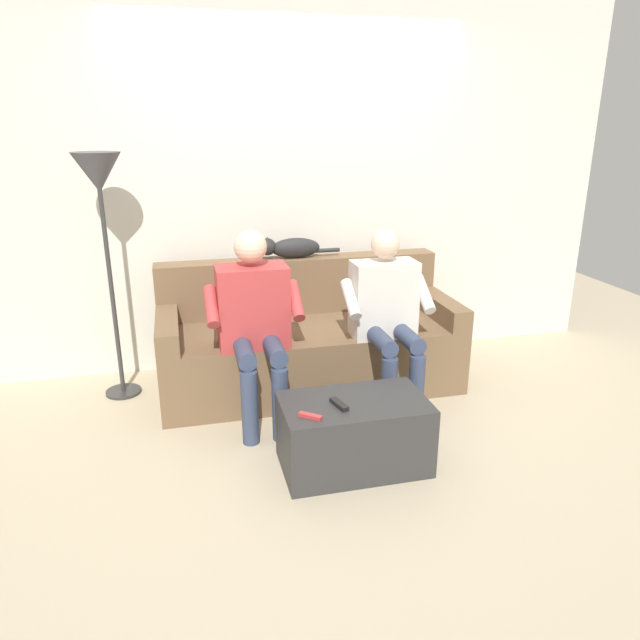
{
  "coord_description": "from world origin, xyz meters",
  "views": [
    {
      "loc": [
        0.86,
        3.68,
        1.81
      ],
      "look_at": [
        0.0,
        0.22,
        0.6
      ],
      "focal_mm": 32.99,
      "sensor_mm": 36.0,
      "label": 1
    }
  ],
  "objects_px": {
    "cat_on_backrest": "(290,248)",
    "floor_lamp": "(100,191)",
    "person_left_seated": "(387,310)",
    "person_right_seated": "(254,315)",
    "remote_black": "(339,404)",
    "couch": "(308,342)",
    "coffee_table": "(354,434)",
    "remote_red": "(310,416)"
  },
  "relations": [
    {
      "from": "coffee_table",
      "to": "person_left_seated",
      "type": "distance_m",
      "value": 0.93
    },
    {
      "from": "person_right_seated",
      "to": "remote_black",
      "type": "bearing_deg",
      "value": 113.56
    },
    {
      "from": "person_right_seated",
      "to": "floor_lamp",
      "type": "bearing_deg",
      "value": -31.51
    },
    {
      "from": "couch",
      "to": "coffee_table",
      "type": "relative_size",
      "value": 2.62
    },
    {
      "from": "couch",
      "to": "person_right_seated",
      "type": "bearing_deg",
      "value": 44.02
    },
    {
      "from": "person_right_seated",
      "to": "remote_black",
      "type": "relative_size",
      "value": 8.36
    },
    {
      "from": "person_left_seated",
      "to": "cat_on_backrest",
      "type": "xyz_separation_m",
      "value": [
        0.49,
        -0.72,
        0.28
      ]
    },
    {
      "from": "cat_on_backrest",
      "to": "remote_black",
      "type": "bearing_deg",
      "value": 88.87
    },
    {
      "from": "coffee_table",
      "to": "floor_lamp",
      "type": "relative_size",
      "value": 0.48
    },
    {
      "from": "coffee_table",
      "to": "person_left_seated",
      "type": "xyz_separation_m",
      "value": [
        -0.43,
        -0.69,
        0.46
      ]
    },
    {
      "from": "remote_black",
      "to": "remote_red",
      "type": "relative_size",
      "value": 1.14
    },
    {
      "from": "couch",
      "to": "person_right_seated",
      "type": "distance_m",
      "value": 0.7
    },
    {
      "from": "coffee_table",
      "to": "person_right_seated",
      "type": "relative_size",
      "value": 0.66
    },
    {
      "from": "person_left_seated",
      "to": "person_right_seated",
      "type": "distance_m",
      "value": 0.85
    },
    {
      "from": "remote_black",
      "to": "cat_on_backrest",
      "type": "bearing_deg",
      "value": 163.98
    },
    {
      "from": "remote_black",
      "to": "remote_red",
      "type": "distance_m",
      "value": 0.19
    },
    {
      "from": "floor_lamp",
      "to": "remote_red",
      "type": "bearing_deg",
      "value": 126.68
    },
    {
      "from": "person_left_seated",
      "to": "remote_black",
      "type": "distance_m",
      "value": 0.93
    },
    {
      "from": "couch",
      "to": "floor_lamp",
      "type": "height_order",
      "value": "floor_lamp"
    },
    {
      "from": "person_right_seated",
      "to": "couch",
      "type": "bearing_deg",
      "value": -135.98
    },
    {
      "from": "remote_red",
      "to": "person_left_seated",
      "type": "bearing_deg",
      "value": 88.23
    },
    {
      "from": "person_right_seated",
      "to": "remote_red",
      "type": "relative_size",
      "value": 9.54
    },
    {
      "from": "person_left_seated",
      "to": "person_right_seated",
      "type": "height_order",
      "value": "person_right_seated"
    },
    {
      "from": "person_left_seated",
      "to": "cat_on_backrest",
      "type": "height_order",
      "value": "person_left_seated"
    },
    {
      "from": "couch",
      "to": "person_right_seated",
      "type": "relative_size",
      "value": 1.73
    },
    {
      "from": "person_right_seated",
      "to": "remote_red",
      "type": "distance_m",
      "value": 0.9
    },
    {
      "from": "couch",
      "to": "coffee_table",
      "type": "xyz_separation_m",
      "value": [
        0.0,
        1.13,
        -0.11
      ]
    },
    {
      "from": "person_left_seated",
      "to": "remote_red",
      "type": "distance_m",
      "value": 1.1
    },
    {
      "from": "couch",
      "to": "cat_on_backrest",
      "type": "bearing_deg",
      "value": -76.45
    },
    {
      "from": "person_left_seated",
      "to": "floor_lamp",
      "type": "xyz_separation_m",
      "value": [
        1.72,
        -0.57,
        0.74
      ]
    },
    {
      "from": "person_right_seated",
      "to": "cat_on_backrest",
      "type": "bearing_deg",
      "value": -117.53
    },
    {
      "from": "floor_lamp",
      "to": "cat_on_backrest",
      "type": "bearing_deg",
      "value": -172.76
    },
    {
      "from": "coffee_table",
      "to": "cat_on_backrest",
      "type": "relative_size",
      "value": 1.32
    },
    {
      "from": "person_right_seated",
      "to": "person_left_seated",
      "type": "bearing_deg",
      "value": 177.8
    },
    {
      "from": "cat_on_backrest",
      "to": "floor_lamp",
      "type": "xyz_separation_m",
      "value": [
        1.23,
        0.16,
        0.45
      ]
    },
    {
      "from": "person_left_seated",
      "to": "remote_red",
      "type": "relative_size",
      "value": 9.3
    },
    {
      "from": "couch",
      "to": "floor_lamp",
      "type": "bearing_deg",
      "value": -5.35
    },
    {
      "from": "couch",
      "to": "person_left_seated",
      "type": "xyz_separation_m",
      "value": [
        -0.43,
        0.45,
        0.35
      ]
    },
    {
      "from": "person_left_seated",
      "to": "couch",
      "type": "bearing_deg",
      "value": -46.21
    },
    {
      "from": "person_right_seated",
      "to": "cat_on_backrest",
      "type": "relative_size",
      "value": 2.0
    },
    {
      "from": "cat_on_backrest",
      "to": "floor_lamp",
      "type": "bearing_deg",
      "value": 7.24
    },
    {
      "from": "person_left_seated",
      "to": "remote_black",
      "type": "relative_size",
      "value": 8.16
    }
  ]
}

